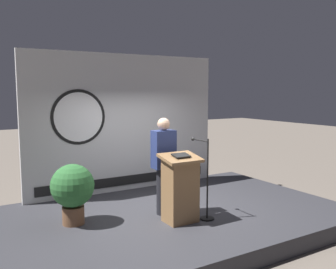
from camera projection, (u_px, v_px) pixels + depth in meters
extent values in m
plane|color=#6B6056|center=(169.00, 228.00, 6.74)|extent=(40.00, 40.00, 0.00)
cube|color=#333338|center=(169.00, 220.00, 6.72)|extent=(6.40, 4.00, 0.30)
cube|color=silver|center=(126.00, 123.00, 8.10)|extent=(4.44, 0.10, 2.99)
cylinder|color=black|center=(79.00, 117.00, 7.48)|extent=(1.13, 0.02, 1.13)
cylinder|color=white|center=(79.00, 117.00, 7.48)|extent=(1.01, 0.02, 1.01)
cube|color=black|center=(128.00, 180.00, 8.20)|extent=(4.00, 0.02, 0.20)
cube|color=olive|center=(180.00, 191.00, 6.17)|extent=(0.52, 0.40, 1.06)
cube|color=olive|center=(180.00, 158.00, 6.10)|extent=(0.64, 0.50, 0.14)
cube|color=black|center=(181.00, 155.00, 6.08)|extent=(0.28, 0.20, 0.06)
cylinder|color=black|center=(164.00, 191.00, 6.57)|extent=(0.26, 0.26, 0.84)
cube|color=navy|center=(164.00, 149.00, 6.48)|extent=(0.40, 0.24, 0.67)
sphere|color=tan|center=(164.00, 124.00, 6.42)|extent=(0.22, 0.22, 0.22)
cylinder|color=black|center=(207.00, 218.00, 6.33)|extent=(0.24, 0.24, 0.02)
cylinder|color=black|center=(208.00, 180.00, 6.25)|extent=(0.03, 0.03, 1.40)
cylinder|color=black|center=(200.00, 140.00, 6.36)|extent=(0.02, 0.44, 0.02)
sphere|color=#262626|center=(193.00, 139.00, 6.55)|extent=(0.07, 0.07, 0.07)
cylinder|color=brown|center=(73.00, 215.00, 6.10)|extent=(0.36, 0.36, 0.30)
sphere|color=#2D6B33|center=(72.00, 186.00, 6.04)|extent=(0.71, 0.71, 0.71)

